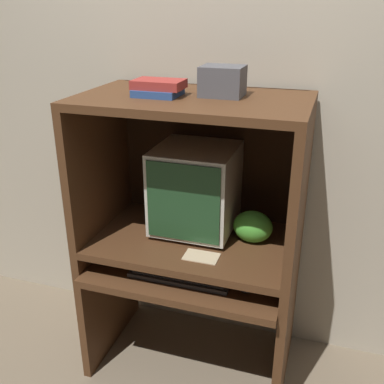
# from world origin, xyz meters

# --- Properties ---
(wall_back) EXTENTS (6.00, 0.06, 2.60)m
(wall_back) POSITION_xyz_m (0.00, 0.67, 1.30)
(wall_back) COLOR #B2A893
(wall_back) RESTS_ON ground_plane
(desk_base) EXTENTS (1.01, 0.66, 0.63)m
(desk_base) POSITION_xyz_m (0.00, 0.26, 0.40)
(desk_base) COLOR #4C2D19
(desk_base) RESTS_ON ground_plane
(desk_monitor_shelf) EXTENTS (1.01, 0.61, 0.12)m
(desk_monitor_shelf) POSITION_xyz_m (0.00, 0.31, 0.73)
(desk_monitor_shelf) COLOR #4C2D19
(desk_monitor_shelf) RESTS_ON desk_base
(hutch_upper) EXTENTS (1.01, 0.61, 0.69)m
(hutch_upper) POSITION_xyz_m (0.00, 0.34, 1.21)
(hutch_upper) COLOR #4C2D19
(hutch_upper) RESTS_ON desk_monitor_shelf
(crt_monitor) EXTENTS (0.38, 0.39, 0.43)m
(crt_monitor) POSITION_xyz_m (-0.02, 0.40, 0.98)
(crt_monitor) COLOR beige
(crt_monitor) RESTS_ON desk_monitor_shelf
(keyboard) EXTENTS (0.48, 0.15, 0.03)m
(keyboard) POSITION_xyz_m (-0.01, 0.13, 0.64)
(keyboard) COLOR #2D2D30
(keyboard) RESTS_ON desk_base
(mouse) EXTENTS (0.06, 0.04, 0.03)m
(mouse) POSITION_xyz_m (0.31, 0.12, 0.65)
(mouse) COLOR #28282B
(mouse) RESTS_ON desk_base
(snack_bag) EXTENTS (0.19, 0.14, 0.15)m
(snack_bag) POSITION_xyz_m (0.28, 0.37, 0.83)
(snack_bag) COLOR green
(snack_bag) RESTS_ON desk_monitor_shelf
(book_stack) EXTENTS (0.21, 0.17, 0.07)m
(book_stack) POSITION_xyz_m (-0.15, 0.28, 1.48)
(book_stack) COLOR navy
(book_stack) RESTS_ON hutch_upper
(paper_card) EXTENTS (0.16, 0.10, 0.00)m
(paper_card) POSITION_xyz_m (0.09, 0.15, 0.76)
(paper_card) COLOR #CCB28C
(paper_card) RESTS_ON desk_monitor_shelf
(storage_box) EXTENTS (0.18, 0.15, 0.13)m
(storage_box) POSITION_xyz_m (0.12, 0.35, 1.51)
(storage_box) COLOR #4C4C51
(storage_box) RESTS_ON hutch_upper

